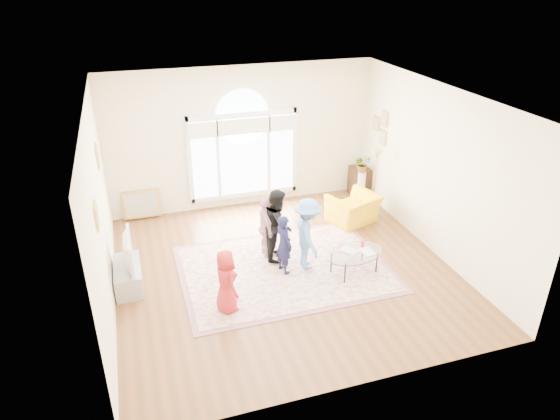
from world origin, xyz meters
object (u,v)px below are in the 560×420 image
object	(u,v)px
tv_console	(128,276)
armchair	(353,209)
area_rug	(284,269)
coffee_table	(355,254)
television	(125,252)

from	to	relation	value
tv_console	armchair	world-z (taller)	armchair
area_rug	coffee_table	world-z (taller)	coffee_table
tv_console	armchair	bearing A→B (deg)	12.37
area_rug	armchair	world-z (taller)	armchair
tv_console	area_rug	bearing A→B (deg)	-6.34
area_rug	television	size ratio (longest dim) A/B	3.65
area_rug	armchair	xyz separation A→B (m)	(2.01, 1.35, 0.31)
television	coffee_table	size ratio (longest dim) A/B	0.78
armchair	tv_console	bearing A→B (deg)	-7.33
area_rug	tv_console	distance (m)	2.79
area_rug	television	bearing A→B (deg)	173.64
area_rug	television	world-z (taller)	television
tv_console	coffee_table	world-z (taller)	coffee_table
television	coffee_table	xyz separation A→B (m)	(3.93, -0.79, -0.30)
tv_console	armchair	distance (m)	4.89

